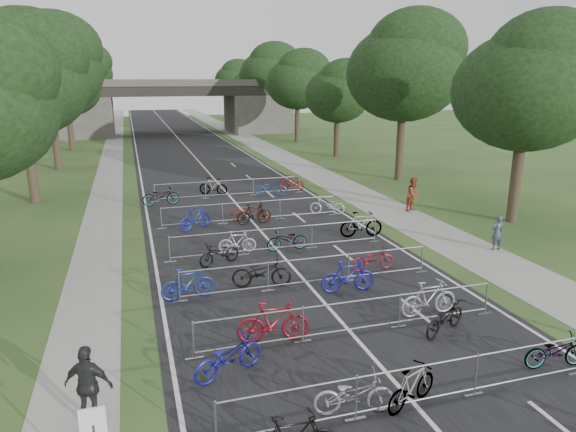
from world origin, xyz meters
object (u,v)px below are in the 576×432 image
pedestrian_a (497,233)px  pedestrian_c (89,385)px  overpass_bridge (173,107)px  pedestrian_b (413,194)px

pedestrian_a → pedestrian_c: pedestrian_c is taller
pedestrian_c → overpass_bridge: bearing=-74.6°
overpass_bridge → pedestrian_c: (-7.06, -59.77, -2.62)m
overpass_bridge → pedestrian_b: size_ratio=16.49×
pedestrian_c → pedestrian_a: bearing=-134.0°
overpass_bridge → pedestrian_b: 46.51m
pedestrian_b → pedestrian_c: pedestrian_b is taller
overpass_bridge → pedestrian_b: overpass_bridge is taller
overpass_bridge → pedestrian_a: overpass_bridge is taller
pedestrian_a → pedestrian_b: (0.07, 7.11, 0.16)m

